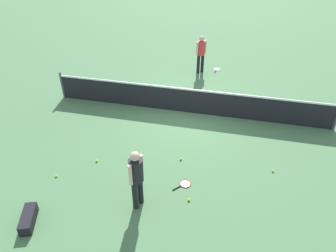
{
  "coord_description": "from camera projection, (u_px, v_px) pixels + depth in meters",
  "views": [
    {
      "loc": [
        1.54,
        -9.99,
        6.25
      ],
      "look_at": [
        -0.23,
        -2.34,
        0.9
      ],
      "focal_mm": 34.29,
      "sensor_mm": 36.0,
      "label": 1
    }
  ],
  "objects": [
    {
      "name": "ground_plane",
      "position": [
        188.0,
        112.0,
        11.85
      ],
      "size": [
        40.0,
        40.0,
        0.0
      ],
      "primitive_type": "plane",
      "color": "#4C7A4C"
    },
    {
      "name": "court_net",
      "position": [
        189.0,
        100.0,
        11.56
      ],
      "size": [
        10.09,
        0.09,
        1.07
      ],
      "color": "#4C4C51",
      "rests_on": "ground_plane"
    },
    {
      "name": "player_near_side",
      "position": [
        136.0,
        175.0,
        7.59
      ],
      "size": [
        0.43,
        0.52,
        1.7
      ],
      "color": "black",
      "rests_on": "ground_plane"
    },
    {
      "name": "player_far_side",
      "position": [
        201.0,
        51.0,
        14.15
      ],
      "size": [
        0.48,
        0.48,
        1.7
      ],
      "color": "black",
      "rests_on": "ground_plane"
    },
    {
      "name": "tennis_racket_near_player",
      "position": [
        184.0,
        184.0,
        8.74
      ],
      "size": [
        0.52,
        0.55,
        0.03
      ],
      "color": "red",
      "rests_on": "ground_plane"
    },
    {
      "name": "tennis_racket_far_player",
      "position": [
        217.0,
        69.0,
        14.95
      ],
      "size": [
        0.35,
        0.6,
        0.03
      ],
      "color": "white",
      "rests_on": "ground_plane"
    },
    {
      "name": "tennis_ball_near_player",
      "position": [
        97.0,
        161.0,
        9.51
      ],
      "size": [
        0.07,
        0.07,
        0.07
      ],
      "primitive_type": "sphere",
      "color": "#C6E033",
      "rests_on": "ground_plane"
    },
    {
      "name": "tennis_ball_by_net",
      "position": [
        56.0,
        176.0,
        8.98
      ],
      "size": [
        0.07,
        0.07,
        0.07
      ],
      "primitive_type": "sphere",
      "color": "#C6E033",
      "rests_on": "ground_plane"
    },
    {
      "name": "tennis_ball_midcourt",
      "position": [
        181.0,
        159.0,
        9.58
      ],
      "size": [
        0.07,
        0.07,
        0.07
      ],
      "primitive_type": "sphere",
      "color": "#C6E033",
      "rests_on": "ground_plane"
    },
    {
      "name": "tennis_ball_baseline",
      "position": [
        273.0,
        171.0,
        9.15
      ],
      "size": [
        0.07,
        0.07,
        0.07
      ],
      "primitive_type": "sphere",
      "color": "#C6E033",
      "rests_on": "ground_plane"
    },
    {
      "name": "tennis_ball_stray_left",
      "position": [
        189.0,
        200.0,
        8.25
      ],
      "size": [
        0.07,
        0.07,
        0.07
      ],
      "primitive_type": "sphere",
      "color": "#C6E033",
      "rests_on": "ground_plane"
    },
    {
      "name": "equipment_bag",
      "position": [
        29.0,
        218.0,
        7.64
      ],
      "size": [
        0.54,
        0.85,
        0.28
      ],
      "color": "black",
      "rests_on": "ground_plane"
    }
  ]
}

